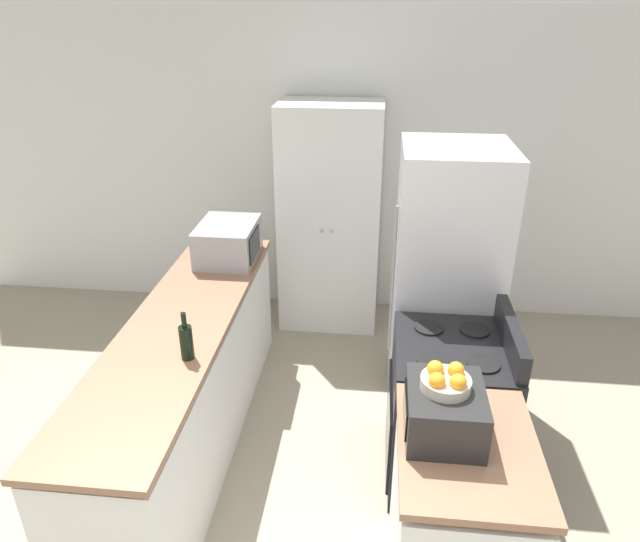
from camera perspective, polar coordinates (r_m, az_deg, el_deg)
wall_back at (r=5.01m, az=1.92°, el=10.21°), size 7.00×0.06×2.60m
counter_left at (r=3.72m, az=-13.11°, el=-11.11°), size 0.60×2.54×0.91m
counter_right at (r=2.94m, az=13.58°, el=-23.32°), size 0.60×0.80×0.91m
pantry_cabinet at (r=4.81m, az=1.01°, el=5.24°), size 0.83×0.57×1.91m
stove at (r=3.48m, az=12.57°, el=-13.51°), size 0.66×0.70×1.07m
refrigerator at (r=3.87m, az=12.38°, el=-1.24°), size 0.69×0.72×1.84m
microwave at (r=4.16m, az=-9.17°, el=2.93°), size 0.41×0.51×0.27m
wine_bottle at (r=3.06m, az=-13.22°, el=-6.86°), size 0.07×0.07×0.27m
toaster_oven at (r=2.58m, az=12.32°, el=-13.53°), size 0.34×0.38×0.22m
fruit_bowl at (r=2.49m, az=12.49°, el=-10.61°), size 0.21×0.21×0.10m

